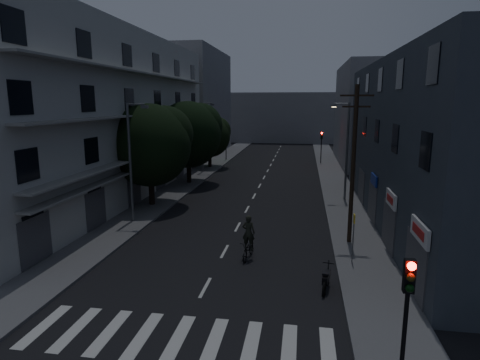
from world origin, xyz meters
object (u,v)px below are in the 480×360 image
(bus_stop_sign, at_px, (354,229))
(motorcycle, at_px, (326,280))
(utility_pole, at_px, (353,162))
(cyclist, at_px, (248,244))
(traffic_signal_near, at_px, (407,302))

(bus_stop_sign, bearing_deg, motorcycle, -115.59)
(utility_pole, relative_size, bus_stop_sign, 3.56)
(utility_pole, bearing_deg, bus_stop_sign, -93.30)
(bus_stop_sign, bearing_deg, cyclist, 179.73)
(utility_pole, bearing_deg, cyclist, -150.91)
(motorcycle, bearing_deg, bus_stop_sign, 75.29)
(traffic_signal_near, relative_size, bus_stop_sign, 1.62)
(bus_stop_sign, distance_m, motorcycle, 3.66)
(traffic_signal_near, height_order, motorcycle, traffic_signal_near)
(traffic_signal_near, bearing_deg, bus_stop_sign, 90.96)
(motorcycle, bearing_deg, utility_pole, 85.98)
(motorcycle, bearing_deg, cyclist, 152.69)
(traffic_signal_near, xyz_separation_m, bus_stop_sign, (-0.16, 9.80, -1.21))
(utility_pole, bearing_deg, traffic_signal_near, -90.07)
(motorcycle, xyz_separation_m, cyclist, (-3.90, 3.07, 0.34))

